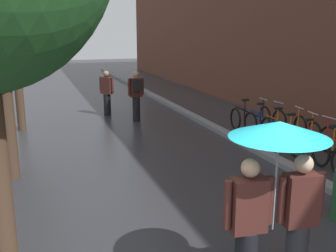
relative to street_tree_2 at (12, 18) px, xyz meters
name	(u,v)px	position (x,y,z in m)	size (l,w,h in m)	color
kerb_strip	(190,115)	(5.72, 0.09, -3.32)	(0.30, 36.00, 0.12)	slate
street_tree_2	(12,18)	(0.00, 0.00, 0.00)	(2.21, 2.21, 4.62)	#473323
parked_bicycle_3	(313,141)	(6.87, -5.09, -3.00)	(1.11, 0.75, 0.96)	black
parked_bicycle_4	(297,135)	(6.85, -4.47, -3.00)	(1.15, 0.81, 0.96)	black
parked_bicycle_5	(284,127)	(6.99, -3.70, -3.00)	(1.17, 0.85, 0.96)	black
parked_bicycle_6	(265,121)	(6.93, -2.89, -3.00)	(1.10, 0.73, 0.96)	black
parked_bicycle_7	(250,117)	(6.82, -2.21, -3.00)	(1.12, 0.77, 0.96)	black
couple_under_umbrella	(276,183)	(2.90, -9.19, -2.00)	(1.24, 1.10, 2.08)	black
pedestrian_walking_midground	(136,95)	(3.70, 0.00, -2.47)	(0.58, 0.38, 1.71)	black
pedestrian_walking_far	(107,92)	(2.94, 1.27, -2.51)	(0.46, 0.46, 1.63)	black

